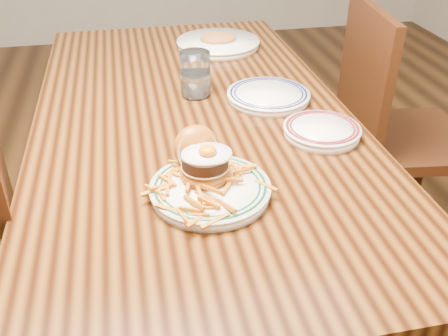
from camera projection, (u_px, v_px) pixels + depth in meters
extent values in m
plane|color=black|center=(200.00, 301.00, 1.78)|extent=(6.00, 6.00, 0.00)
cube|color=black|center=(193.00, 119.00, 1.39)|extent=(0.85, 1.60, 0.05)
cylinder|color=black|center=(86.00, 128.00, 2.14)|extent=(0.07, 0.07, 0.70)
cylinder|color=black|center=(251.00, 113.00, 2.26)|extent=(0.07, 0.07, 0.70)
cube|color=#3B1C0C|center=(6.00, 203.00, 1.17)|extent=(0.12, 0.41, 0.44)
cylinder|color=#3B1C0C|center=(32.00, 292.00, 1.55)|extent=(0.04, 0.04, 0.40)
cube|color=#3B1C0C|center=(406.00, 140.00, 1.85)|extent=(0.49, 0.49, 0.04)
cube|color=#3B1C0C|center=(365.00, 76.00, 1.70)|extent=(0.09, 0.44, 0.47)
cylinder|color=#3B1C0C|center=(421.00, 164.00, 2.15)|extent=(0.04, 0.04, 0.43)
cylinder|color=#3B1C0C|center=(336.00, 168.00, 2.12)|extent=(0.04, 0.04, 0.43)
cylinder|color=#3B1C0C|center=(363.00, 223.00, 1.81)|extent=(0.04, 0.04, 0.43)
cylinder|color=white|center=(210.00, 192.00, 1.03)|extent=(0.25, 0.25, 0.02)
cylinder|color=white|center=(210.00, 187.00, 1.03)|extent=(0.25, 0.25, 0.01)
torus|color=#0B401E|center=(210.00, 186.00, 1.03)|extent=(0.23, 0.23, 0.01)
torus|color=#0B401E|center=(210.00, 186.00, 1.03)|extent=(0.21, 0.21, 0.00)
ellipsoid|color=#A95815|center=(205.00, 173.00, 1.04)|extent=(0.11, 0.11, 0.05)
cylinder|color=#CFB781|center=(205.00, 166.00, 1.03)|extent=(0.10, 0.10, 0.00)
cylinder|color=black|center=(205.00, 160.00, 1.03)|extent=(0.10, 0.10, 0.02)
ellipsoid|color=white|center=(207.00, 154.00, 1.02)|extent=(0.10, 0.09, 0.01)
ellipsoid|color=orange|center=(208.00, 150.00, 1.01)|extent=(0.04, 0.04, 0.02)
ellipsoid|color=#A95815|center=(196.00, 148.00, 1.07)|extent=(0.11, 0.10, 0.11)
cylinder|color=#CFB781|center=(198.00, 152.00, 1.06)|extent=(0.10, 0.05, 0.09)
cylinder|color=white|center=(322.00, 133.00, 1.25)|extent=(0.19, 0.19, 0.02)
cylinder|color=white|center=(322.00, 128.00, 1.24)|extent=(0.19, 0.19, 0.01)
torus|color=maroon|center=(322.00, 127.00, 1.24)|extent=(0.18, 0.18, 0.01)
torus|color=maroon|center=(322.00, 127.00, 1.24)|extent=(0.16, 0.16, 0.01)
cube|color=silver|center=(329.00, 125.00, 1.25)|extent=(0.11, 0.07, 0.00)
cylinder|color=white|center=(268.00, 97.00, 1.43)|extent=(0.23, 0.23, 0.02)
cylinder|color=white|center=(268.00, 93.00, 1.42)|extent=(0.24, 0.24, 0.01)
torus|color=#0D1245|center=(269.00, 93.00, 1.42)|extent=(0.22, 0.22, 0.01)
torus|color=#0D1245|center=(269.00, 93.00, 1.42)|extent=(0.20, 0.20, 0.01)
cylinder|color=white|center=(195.00, 74.00, 1.43)|extent=(0.09, 0.09, 0.13)
cylinder|color=silver|center=(195.00, 84.00, 1.44)|extent=(0.07, 0.07, 0.06)
cylinder|color=white|center=(218.00, 45.00, 1.81)|extent=(0.29, 0.29, 0.02)
cylinder|color=white|center=(218.00, 41.00, 1.80)|extent=(0.30, 0.30, 0.01)
ellipsoid|color=#A4672E|center=(218.00, 38.00, 1.79)|extent=(0.13, 0.11, 0.04)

